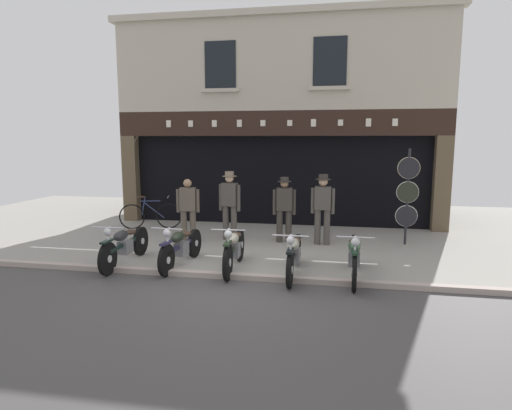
{
  "coord_description": "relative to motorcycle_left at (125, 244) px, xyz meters",
  "views": [
    {
      "loc": [
        1.69,
        -7.34,
        2.51
      ],
      "look_at": [
        -0.12,
        2.52,
        0.99
      ],
      "focal_mm": 30.62,
      "sensor_mm": 36.0,
      "label": 1
    }
  ],
  "objects": [
    {
      "name": "salesman_left",
      "position": [
        0.61,
        2.1,
        0.44
      ],
      "size": [
        0.55,
        0.28,
        1.55
      ],
      "rotation": [
        0.0,
        0.0,
        3.32
      ],
      "color": "brown",
      "rests_on": "ground"
    },
    {
      "name": "motorcycle_left",
      "position": [
        0.0,
        0.0,
        0.0
      ],
      "size": [
        0.62,
        2.07,
        0.91
      ],
      "rotation": [
        0.0,
        0.0,
        3.16
      ],
      "color": "black",
      "rests_on": "ground"
    },
    {
      "name": "motorcycle_right",
      "position": [
        4.49,
        -0.06,
        0.01
      ],
      "size": [
        0.62,
        2.05,
        0.92
      ],
      "rotation": [
        0.0,
        0.0,
        3.11
      ],
      "color": "black",
      "rests_on": "ground"
    },
    {
      "name": "shop_facade",
      "position": [
        2.44,
        6.47,
        1.25
      ],
      "size": [
        9.79,
        4.42,
        6.03
      ],
      "color": "black",
      "rests_on": "ground"
    },
    {
      "name": "assistant_far_right",
      "position": [
        3.84,
        2.44,
        0.53
      ],
      "size": [
        0.56,
        0.36,
        1.69
      ],
      "rotation": [
        0.0,
        0.0,
        3.11
      ],
      "color": "#47423D",
      "rests_on": "ground"
    },
    {
      "name": "motorcycle_center_left",
      "position": [
        1.14,
        0.11,
        -0.01
      ],
      "size": [
        0.62,
        1.97,
        0.89
      ],
      "rotation": [
        0.0,
        0.0,
        3.08
      ],
      "color": "black",
      "rests_on": "ground"
    },
    {
      "name": "advert_board_near",
      "position": [
        0.16,
        4.84,
        1.27
      ],
      "size": [
        0.66,
        0.03,
        0.91
      ],
      "color": "silver"
    },
    {
      "name": "tyre_sign_pole",
      "position": [
        5.81,
        2.8,
        0.83
      ],
      "size": [
        0.52,
        0.06,
        2.29
      ],
      "color": "#232328",
      "rests_on": "ground"
    },
    {
      "name": "ground",
      "position": [
        2.44,
        -1.54,
        -0.46
      ],
      "size": [
        21.49,
        22.0,
        0.18
      ],
      "color": "gray"
    },
    {
      "name": "leaning_bicycle",
      "position": [
        -1.01,
        3.51,
        -0.04
      ],
      "size": [
        1.68,
        0.65,
        0.95
      ],
      "rotation": [
        0.0,
        0.0,
        -1.28
      ],
      "color": "black",
      "rests_on": "ground"
    },
    {
      "name": "salesman_right",
      "position": [
        2.91,
        2.52,
        0.46
      ],
      "size": [
        0.56,
        0.32,
        1.6
      ],
      "rotation": [
        0.0,
        0.0,
        3.28
      ],
      "color": "#38332D",
      "rests_on": "ground"
    },
    {
      "name": "shopkeeper_center",
      "position": [
        1.55,
        2.53,
        0.54
      ],
      "size": [
        0.56,
        0.35,
        1.72
      ],
      "rotation": [
        0.0,
        0.0,
        3.03
      ],
      "color": "#47423D",
      "rests_on": "ground"
    },
    {
      "name": "motorcycle_center",
      "position": [
        2.24,
        0.06,
        0.01
      ],
      "size": [
        0.62,
        1.98,
        0.93
      ],
      "rotation": [
        0.0,
        0.0,
        3.19
      ],
      "color": "black",
      "rests_on": "ground"
    },
    {
      "name": "motorcycle_center_right",
      "position": [
        3.41,
        -0.08,
        -0.0
      ],
      "size": [
        0.62,
        2.02,
        0.9
      ],
      "rotation": [
        0.0,
        0.0,
        3.13
      ],
      "color": "black",
      "rests_on": "ground"
    }
  ]
}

